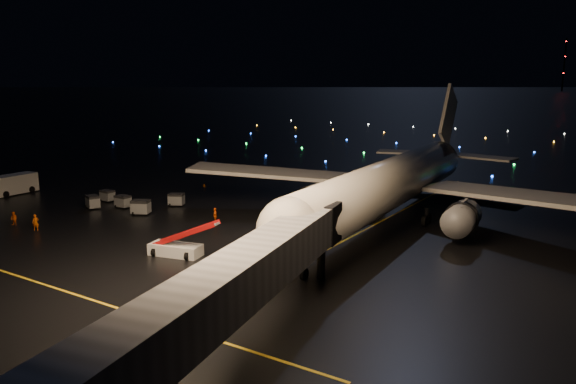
# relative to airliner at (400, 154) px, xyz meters

# --- Properties ---
(ground) EXTENTS (2000.00, 2000.00, 0.00)m
(ground) POSITION_rel_airliner_xyz_m (-13.02, 273.53, -7.83)
(ground) COLOR black
(ground) RESTS_ON ground
(lane_centre) EXTENTS (0.25, 80.00, 0.02)m
(lane_centre) POSITION_rel_airliner_xyz_m (-1.02, -11.47, -7.82)
(lane_centre) COLOR gold
(lane_centre) RESTS_ON ground
(lane_cross) EXTENTS (60.00, 0.25, 0.02)m
(lane_cross) POSITION_rel_airliner_xyz_m (-18.02, -36.47, -7.82)
(lane_cross) COLOR gold
(lane_cross) RESTS_ON ground
(airliner) EXTENTS (58.25, 55.66, 15.67)m
(airliner) POSITION_rel_airliner_xyz_m (0.00, 0.00, 0.00)
(airliner) COLOR white
(airliner) RESTS_ON ground
(pushback_tug) EXTENTS (3.78, 1.99, 1.80)m
(pushback_tug) POSITION_rel_airliner_xyz_m (-1.64, -33.09, -6.93)
(pushback_tug) COLOR silver
(pushback_tug) RESTS_ON ground
(belt_loader) EXTENTS (7.59, 3.60, 3.55)m
(belt_loader) POSITION_rel_airliner_xyz_m (-12.25, -24.97, -6.06)
(belt_loader) COLOR silver
(belt_loader) RESTS_ON ground
(service_truck) EXTENTS (2.89, 7.94, 2.88)m
(service_truck) POSITION_rel_airliner_xyz_m (-52.18, -16.54, -6.39)
(service_truck) COLOR silver
(service_truck) RESTS_ON ground
(crew_a) EXTENTS (0.76, 0.77, 1.80)m
(crew_a) POSITION_rel_airliner_xyz_m (-31.51, -26.83, -6.93)
(crew_a) COLOR #F95F0E
(crew_a) RESTS_ON ground
(crew_b) EXTENTS (0.92, 0.80, 1.59)m
(crew_b) POSITION_rel_airliner_xyz_m (-35.54, -26.89, -7.04)
(crew_b) COLOR #F95F0E
(crew_b) RESTS_ON ground
(crew_c) EXTENTS (0.99, 1.21, 1.93)m
(crew_c) POSITION_rel_airliner_xyz_m (-16.68, -13.92, -6.87)
(crew_c) COLOR #F95F0E
(crew_c) RESTS_ON ground
(safety_cone_0) EXTENTS (0.44, 0.44, 0.46)m
(safety_cone_0) POSITION_rel_airliner_xyz_m (-8.54, -11.10, -7.60)
(safety_cone_0) COLOR orange
(safety_cone_0) RESTS_ON ground
(safety_cone_1) EXTENTS (0.45, 0.45, 0.50)m
(safety_cone_1) POSITION_rel_airliner_xyz_m (-12.81, -4.01, -7.58)
(safety_cone_1) COLOR orange
(safety_cone_1) RESTS_ON ground
(safety_cone_2) EXTENTS (0.55, 0.55, 0.49)m
(safety_cone_2) POSITION_rel_airliner_xyz_m (-12.76, -8.12, -7.59)
(safety_cone_2) COLOR orange
(safety_cone_2) RESTS_ON ground
(safety_cone_3) EXTENTS (0.64, 0.64, 0.55)m
(safety_cone_3) POSITION_rel_airliner_xyz_m (-32.78, 2.57, -7.56)
(safety_cone_3) COLOR orange
(safety_cone_3) RESTS_ON ground
(radio_mast) EXTENTS (1.80, 1.80, 64.00)m
(radio_mast) POSITION_rel_airliner_xyz_m (-73.02, 713.53, 24.17)
(radio_mast) COLOR black
(radio_mast) RESTS_ON ground
(taxiway_lights) EXTENTS (164.00, 92.00, 0.36)m
(taxiway_lights) POSITION_rel_airliner_xyz_m (-13.02, 79.53, -7.65)
(taxiway_lights) COLOR black
(taxiway_lights) RESTS_ON ground
(baggage_cart_0) EXTENTS (2.31, 2.03, 1.64)m
(baggage_cart_0) POSITION_rel_airliner_xyz_m (-27.06, -9.46, -7.01)
(baggage_cart_0) COLOR slate
(baggage_cart_0) RESTS_ON ground
(baggage_cart_1) EXTENTS (1.92, 1.35, 1.62)m
(baggage_cart_1) POSITION_rel_airliner_xyz_m (-32.09, -14.06, -7.02)
(baggage_cart_1) COLOR slate
(baggage_cart_1) RESTS_ON ground
(baggage_cart_2) EXTENTS (2.56, 2.24, 1.81)m
(baggage_cart_2) POSITION_rel_airliner_xyz_m (-27.33, -15.38, -6.93)
(baggage_cart_2) COLOR slate
(baggage_cart_2) RESTS_ON ground
(baggage_cart_3) EXTENTS (2.37, 2.04, 1.69)m
(baggage_cart_3) POSITION_rel_airliner_xyz_m (-35.05, -16.44, -6.99)
(baggage_cart_3) COLOR slate
(baggage_cart_3) RESTS_ON ground
(baggage_cart_4) EXTENTS (1.84, 1.32, 1.53)m
(baggage_cart_4) POSITION_rel_airliner_xyz_m (-36.87, -12.59, -7.07)
(baggage_cart_4) COLOR slate
(baggage_cart_4) RESTS_ON ground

